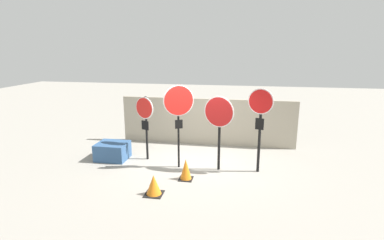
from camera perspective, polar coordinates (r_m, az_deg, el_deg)
ground_plane at (r=9.36m, az=1.15°, el=-8.60°), size 40.00×40.00×0.00m
fence_back at (r=11.08m, az=2.88°, el=-0.33°), size 6.43×0.12×1.73m
stop_sign_0 at (r=9.50m, az=-8.94°, el=0.83°), size 0.65×0.31×2.06m
stop_sign_1 at (r=8.64m, az=-2.57°, el=2.56°), size 0.82×0.43×2.51m
stop_sign_2 at (r=8.56m, az=5.16°, el=0.38°), size 0.86×0.30×2.22m
stop_sign_3 at (r=8.56m, az=12.87°, el=0.92°), size 0.69×0.27×2.46m
traffic_cone_0 at (r=7.59m, az=-7.31°, el=-12.19°), size 0.44×0.44×0.51m
traffic_cone_1 at (r=8.32m, az=-1.19°, el=-9.38°), size 0.38×0.38×0.59m
storage_crate at (r=10.09m, az=-14.89°, el=-5.73°), size 0.98×0.83×0.54m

